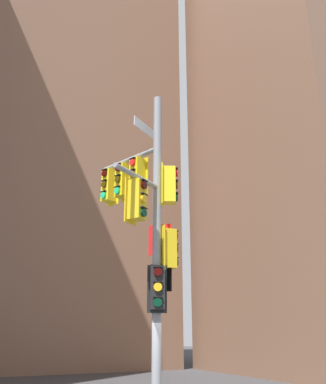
% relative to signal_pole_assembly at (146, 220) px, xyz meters
% --- Properties ---
extents(building_tower_right, '(13.39, 13.39, 48.47)m').
position_rel_signal_pole_assembly_xyz_m(building_tower_right, '(17.37, 9.73, 19.13)').
color(building_tower_right, brown).
rests_on(building_tower_right, ground).
extents(building_mid_block, '(17.17, 17.17, 41.07)m').
position_rel_signal_pole_assembly_xyz_m(building_mid_block, '(1.20, 24.63, 15.43)').
color(building_mid_block, brown).
rests_on(building_mid_block, ground).
extents(signal_pole_assembly, '(2.14, 3.24, 8.68)m').
position_rel_signal_pole_assembly_xyz_m(signal_pole_assembly, '(0.00, 0.00, 0.00)').
color(signal_pole_assembly, gray).
rests_on(signal_pole_assembly, ground).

